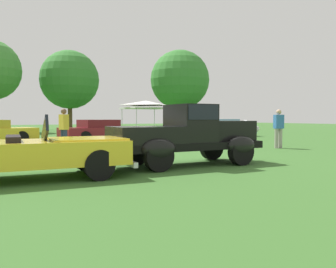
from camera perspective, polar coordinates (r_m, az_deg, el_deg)
ground_plane at (r=10.51m, az=5.09°, el=-4.56°), size 120.00×120.00×0.00m
feature_pickup_truck at (r=9.65m, az=3.27°, el=-0.05°), size 4.40×1.90×1.70m
neighbor_convertible at (r=8.00m, az=-20.61°, el=-2.85°), size 4.22×2.01×1.40m
show_car_burgundy at (r=19.44m, az=-11.01°, el=0.52°), size 4.70×2.42×1.22m
show_car_skyblue at (r=24.95m, az=9.55°, el=1.01°), size 4.28×2.57×1.22m
spectator_near_truck at (r=18.17m, az=0.74°, el=1.41°), size 0.46×0.36×1.69m
spectator_between_cars at (r=14.19m, az=-16.86°, el=0.92°), size 0.33×0.45×1.69m
spectator_by_row at (r=15.09m, az=6.96°, el=1.12°), size 0.46×0.39×1.69m
spectator_far_side at (r=15.75m, az=17.85°, el=1.07°), size 0.44×0.32×1.69m
canopy_tent_left_field at (r=28.00m, az=-3.66°, el=4.96°), size 3.34×3.34×2.71m
treeline_mid_right at (r=36.79m, az=-15.99°, el=8.64°), size 5.92×5.92×8.16m
treeline_far_right at (r=38.50m, az=1.98°, el=8.96°), size 6.51×6.51×8.77m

